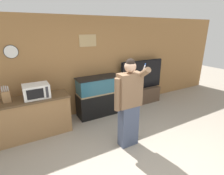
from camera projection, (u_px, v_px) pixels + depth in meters
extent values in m
plane|color=gray|center=(149.00, 171.00, 2.95)|extent=(18.00, 18.00, 0.00)
cube|color=olive|center=(87.00, 67.00, 4.72)|extent=(10.00, 0.06, 2.60)
cube|color=tan|center=(88.00, 41.00, 4.48)|extent=(0.46, 0.02, 0.30)
cylinder|color=white|center=(11.00, 52.00, 3.72)|extent=(0.27, 0.03, 0.27)
cylinder|color=black|center=(11.00, 52.00, 3.72)|extent=(0.29, 0.01, 0.29)
cube|color=olive|center=(34.00, 118.00, 3.83)|extent=(1.54, 0.51, 0.85)
cube|color=#513A24|center=(31.00, 99.00, 3.69)|extent=(1.58, 0.55, 0.03)
cube|color=white|center=(36.00, 91.00, 3.69)|extent=(0.52, 0.38, 0.29)
cube|color=black|center=(35.00, 94.00, 3.51)|extent=(0.32, 0.01, 0.21)
cube|color=#2D2D33|center=(47.00, 92.00, 3.62)|extent=(0.05, 0.01, 0.23)
cube|color=olive|center=(6.00, 97.00, 3.45)|extent=(0.15, 0.10, 0.23)
cylinder|color=#B7B7BC|center=(2.00, 90.00, 3.38)|extent=(0.02, 0.02, 0.08)
cylinder|color=#B7B7BC|center=(4.00, 90.00, 3.40)|extent=(0.02, 0.02, 0.09)
cylinder|color=#B7B7BC|center=(6.00, 89.00, 3.41)|extent=(0.02, 0.02, 0.10)
cylinder|color=#B7B7BC|center=(8.00, 89.00, 3.43)|extent=(0.02, 0.02, 0.11)
cylinder|color=#B7B7BC|center=(2.00, 89.00, 3.41)|extent=(0.02, 0.02, 0.10)
cylinder|color=#B7B7BC|center=(4.00, 88.00, 3.43)|extent=(0.02, 0.02, 0.11)
cylinder|color=#B7B7BC|center=(6.00, 88.00, 3.45)|extent=(0.02, 0.02, 0.10)
cylinder|color=#B7B7BC|center=(8.00, 89.00, 3.47)|extent=(0.02, 0.02, 0.08)
cube|color=black|center=(99.00, 104.00, 4.82)|extent=(1.18, 0.47, 0.62)
cube|color=#937F5B|center=(99.00, 92.00, 4.71)|extent=(1.14, 0.45, 0.04)
cube|color=#285B70|center=(98.00, 85.00, 4.65)|extent=(1.13, 0.45, 0.43)
cube|color=black|center=(98.00, 78.00, 4.58)|extent=(1.18, 0.47, 0.03)
cube|color=#4C3828|center=(141.00, 95.00, 5.60)|extent=(1.25, 0.40, 0.49)
cube|color=black|center=(142.00, 75.00, 5.39)|extent=(1.47, 0.05, 0.87)
cube|color=black|center=(142.00, 75.00, 5.41)|extent=(1.50, 0.01, 0.90)
cube|color=#424C66|center=(128.00, 125.00, 3.51)|extent=(0.38, 0.21, 0.87)
cube|color=brown|center=(129.00, 90.00, 3.27)|extent=(0.47, 0.23, 0.65)
sphere|color=tan|center=(130.00, 67.00, 3.13)|extent=(0.22, 0.22, 0.22)
sphere|color=black|center=(130.00, 63.00, 3.11)|extent=(0.18, 0.18, 0.18)
cylinder|color=brown|center=(118.00, 95.00, 3.16)|extent=(0.12, 0.12, 0.62)
cylinder|color=brown|center=(143.00, 73.00, 3.13)|extent=(0.11, 0.34, 0.28)
cylinder|color=white|center=(144.00, 68.00, 3.08)|extent=(0.02, 0.06, 0.11)
cylinder|color=#2856B2|center=(145.00, 65.00, 3.05)|extent=(0.02, 0.03, 0.05)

